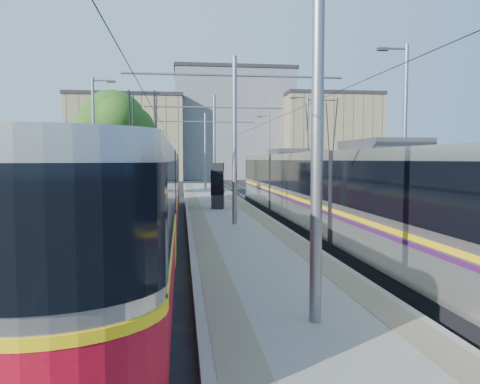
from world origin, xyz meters
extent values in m
plane|color=black|center=(0.00, 0.00, 0.00)|extent=(160.00, 160.00, 0.00)
cube|color=gray|center=(0.00, 17.00, 0.15)|extent=(4.00, 50.00, 0.30)
cube|color=gray|center=(-1.45, 17.00, 0.30)|extent=(0.70, 50.00, 0.01)
cube|color=gray|center=(1.45, 17.00, 0.30)|extent=(0.70, 50.00, 0.01)
cube|color=gray|center=(-4.32, 17.00, 0.01)|extent=(0.07, 70.00, 0.03)
cube|color=gray|center=(-2.88, 17.00, 0.01)|extent=(0.07, 70.00, 0.03)
cube|color=gray|center=(2.88, 17.00, 0.01)|extent=(0.07, 70.00, 0.03)
cube|color=gray|center=(4.32, 17.00, 0.01)|extent=(0.07, 70.00, 0.03)
cube|color=silver|center=(-3.60, -3.00, 0.01)|extent=(1.20, 5.00, 0.01)
cube|color=black|center=(-3.60, 6.40, 0.20)|extent=(2.30, 27.25, 0.40)
cube|color=#B6AFA6|center=(-3.60, 6.40, 1.85)|extent=(2.40, 25.65, 2.90)
cube|color=black|center=(-3.60, 6.40, 2.35)|extent=(2.43, 25.65, 1.30)
cube|color=yellow|center=(-3.60, 6.40, 1.45)|extent=(2.43, 25.65, 0.12)
cube|color=#AE091D|center=(-3.60, 6.40, 0.95)|extent=(2.42, 25.65, 1.10)
cube|color=#2D2D30|center=(-3.60, 6.40, 3.45)|extent=(1.68, 3.00, 0.30)
cube|color=black|center=(3.60, 7.62, 0.20)|extent=(2.30, 29.95, 0.40)
cube|color=beige|center=(3.60, 7.62, 1.85)|extent=(2.40, 28.35, 2.90)
cube|color=black|center=(3.60, 7.62, 2.35)|extent=(2.43, 28.35, 1.30)
cube|color=yellow|center=(3.60, 7.62, 1.45)|extent=(2.43, 28.35, 0.12)
cube|color=#3D1344|center=(3.60, 7.62, 1.30)|extent=(2.43, 28.35, 0.10)
cube|color=#2D2D30|center=(3.60, 7.62, 3.45)|extent=(1.68, 3.00, 0.30)
cylinder|color=slate|center=(0.00, -4.00, 3.80)|extent=(0.20, 0.20, 7.00)
cylinder|color=slate|center=(0.00, 8.00, 3.80)|extent=(0.20, 0.20, 7.00)
cylinder|color=slate|center=(0.00, 8.00, 6.50)|extent=(9.20, 0.10, 0.10)
cylinder|color=slate|center=(0.00, 20.00, 3.80)|extent=(0.20, 0.20, 7.00)
cylinder|color=slate|center=(0.00, 20.00, 6.50)|extent=(9.20, 0.10, 0.10)
cylinder|color=slate|center=(0.00, 32.00, 3.80)|extent=(0.20, 0.20, 7.00)
cylinder|color=slate|center=(0.00, 32.00, 6.50)|extent=(9.20, 0.10, 0.10)
cylinder|color=black|center=(-3.60, 17.00, 5.55)|extent=(0.02, 70.00, 0.02)
cylinder|color=black|center=(3.60, 17.00, 5.55)|extent=(0.02, 70.00, 0.02)
cylinder|color=slate|center=(-7.50, 18.00, 4.00)|extent=(0.18, 0.18, 8.00)
cube|color=#2D2D30|center=(-6.40, 18.00, 7.75)|extent=(0.50, 0.22, 0.12)
cylinder|color=slate|center=(-7.50, 34.00, 4.00)|extent=(0.18, 0.18, 8.00)
cube|color=#2D2D30|center=(-6.40, 34.00, 7.75)|extent=(0.50, 0.22, 0.12)
cylinder|color=slate|center=(7.50, 8.00, 4.00)|extent=(0.18, 0.18, 8.00)
cube|color=#2D2D30|center=(6.40, 8.00, 7.75)|extent=(0.50, 0.22, 0.12)
cylinder|color=slate|center=(7.50, 24.00, 4.00)|extent=(0.18, 0.18, 8.00)
cube|color=#2D2D30|center=(6.40, 24.00, 7.75)|extent=(0.50, 0.22, 0.12)
cylinder|color=slate|center=(7.50, 40.00, 4.00)|extent=(0.18, 0.18, 8.00)
cube|color=#2D2D30|center=(6.40, 40.00, 7.75)|extent=(0.50, 0.22, 0.12)
cube|color=black|center=(-0.21, 14.46, 1.57)|extent=(0.81, 1.19, 2.54)
cube|color=black|center=(-0.21, 14.46, 1.74)|extent=(0.86, 1.24, 1.32)
cylinder|color=#382314|center=(-7.31, 24.72, 1.71)|extent=(0.47, 0.47, 3.41)
sphere|color=#1F4614|center=(-7.31, 24.72, 5.65)|extent=(5.12, 5.12, 5.12)
sphere|color=#1F4614|center=(-6.03, 25.58, 5.33)|extent=(3.63, 3.63, 3.63)
cube|color=gray|center=(-10.00, 60.00, 5.90)|extent=(16.00, 12.00, 11.79)
cube|color=#262328|center=(-10.00, 60.00, 12.04)|extent=(16.32, 12.24, 0.50)
cube|color=gray|center=(6.00, 64.00, 8.23)|extent=(18.00, 14.00, 16.45)
cube|color=#262328|center=(6.00, 64.00, 16.70)|extent=(18.36, 14.28, 0.50)
cube|color=gray|center=(20.00, 58.00, 6.16)|extent=(14.00, 10.00, 12.32)
cube|color=#262328|center=(20.00, 58.00, 12.57)|extent=(14.28, 10.20, 0.50)
camera|label=1|loc=(-2.22, -11.50, 3.03)|focal=35.00mm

